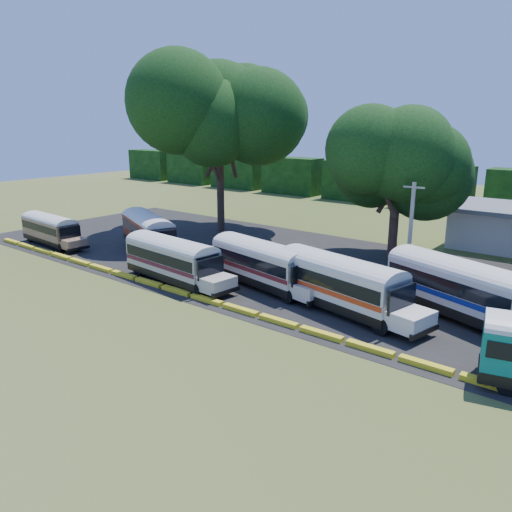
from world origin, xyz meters
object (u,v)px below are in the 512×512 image
Objects in this scene: bus_cream_west at (173,258)px; bus_white_red at (342,281)px; bus_red at (149,230)px; tree_west at (219,111)px; bus_beige at (51,228)px.

bus_cream_west is 0.94× the size of bus_white_red.
bus_red is 0.97× the size of bus_white_red.
bus_white_red is 28.47m from tree_west.
bus_beige is 31.08m from bus_white_red.
bus_beige is 0.85× the size of bus_red.
bus_red reaches higher than bus_cream_west.
bus_cream_west is at bearing 2.02° from bus_beige.
bus_red is at bearing 29.09° from bus_beige.
bus_beige is 20.81m from tree_west.
bus_beige is 0.51× the size of tree_west.
bus_white_red is (21.69, -2.40, -0.00)m from bus_red.
tree_west is (8.36, 15.47, 11.14)m from bus_beige.
tree_west reaches higher than bus_beige.
bus_red is 0.60× the size of tree_west.
bus_red is 15.48m from tree_west.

